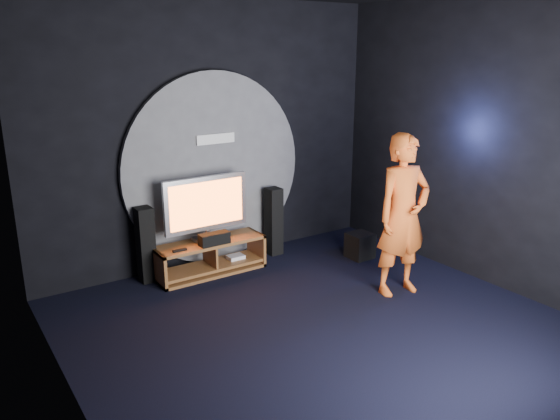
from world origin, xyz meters
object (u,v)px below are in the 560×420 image
object	(u,v)px
tower_speaker_right	(274,221)
player	(403,215)
media_console	(211,259)
tower_speaker_left	(146,245)
tv	(206,206)
subwoofer	(360,245)

from	to	relation	value
tower_speaker_right	player	xyz separation A→B (m)	(0.57, -1.93, 0.48)
media_console	tower_speaker_right	distance (m)	1.14
tower_speaker_left	tower_speaker_right	world-z (taller)	same
tower_speaker_right	tv	bearing A→B (deg)	-175.93
tower_speaker_left	subwoofer	bearing A→B (deg)	-17.85
tv	subwoofer	xyz separation A→B (m)	(2.02, -0.74, -0.74)
tv	media_console	bearing A→B (deg)	-84.19
tv	tower_speaker_right	distance (m)	1.18
subwoofer	player	distance (m)	1.41
tower_speaker_left	subwoofer	distance (m)	2.96
media_console	tower_speaker_right	size ratio (longest dim) A/B	1.50
tower_speaker_left	tower_speaker_right	distance (m)	1.88
tower_speaker_right	player	size ratio (longest dim) A/B	0.50
subwoofer	tv	bearing A→B (deg)	159.93
tower_speaker_right	subwoofer	xyz separation A→B (m)	(0.93, -0.82, -0.31)
tv	tower_speaker_left	xyz separation A→B (m)	(-0.78, 0.16, -0.43)
media_console	tower_speaker_right	xyz separation A→B (m)	(1.09, 0.14, 0.29)
tower_speaker_left	player	bearing A→B (deg)	-39.48
media_console	tv	bearing A→B (deg)	95.81
tower_speaker_right	subwoofer	size ratio (longest dim) A/B	2.74
media_console	tower_speaker_right	bearing A→B (deg)	7.59
tower_speaker_left	player	xyz separation A→B (m)	(2.44, -2.01, 0.48)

